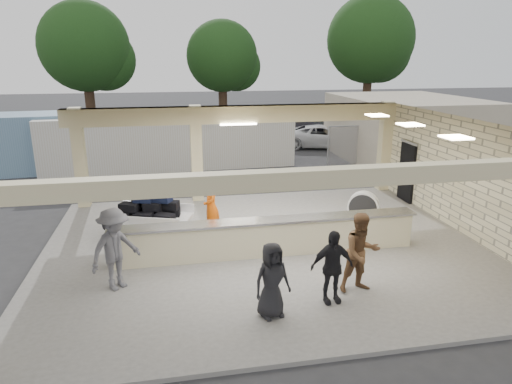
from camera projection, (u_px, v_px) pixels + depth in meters
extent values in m
plane|color=#2A2B2D|center=(264.00, 250.00, 12.73)|extent=(120.00, 120.00, 0.00)
cube|color=slate|center=(264.00, 248.00, 12.71)|extent=(12.00, 10.00, 0.10)
cube|color=beige|center=(265.00, 125.00, 11.73)|extent=(12.00, 10.00, 0.02)
cube|color=beige|center=(465.00, 179.00, 13.31)|extent=(0.02, 10.00, 3.50)
cube|color=black|center=(407.00, 173.00, 16.48)|extent=(0.10, 0.95, 2.10)
cube|color=beige|center=(237.00, 114.00, 16.28)|extent=(12.00, 0.50, 0.60)
cube|color=beige|center=(327.00, 177.00, 7.21)|extent=(12.00, 0.30, 0.30)
cube|color=beige|center=(80.00, 159.00, 15.70)|extent=(0.40, 0.40, 3.50)
cube|color=beige|center=(197.00, 154.00, 16.42)|extent=(0.40, 0.40, 3.50)
cube|color=beige|center=(384.00, 147.00, 17.78)|extent=(0.40, 0.40, 3.50)
cube|color=white|center=(238.00, 124.00, 16.14)|extent=(1.30, 0.12, 0.06)
cube|color=#FFEABF|center=(377.00, 115.00, 13.83)|extent=(0.55, 0.55, 0.04)
cube|color=#FFEABF|center=(410.00, 125.00, 11.95)|extent=(0.55, 0.55, 0.04)
cube|color=#FFEABF|center=(456.00, 137.00, 10.07)|extent=(0.55, 0.55, 0.04)
cube|color=beige|center=(268.00, 238.00, 12.10)|extent=(8.00, 0.50, 0.90)
cube|color=#B7B7BC|center=(268.00, 221.00, 11.96)|extent=(8.20, 0.58, 0.06)
cube|color=white|center=(150.00, 220.00, 13.23)|extent=(2.56, 2.02, 0.11)
cylinder|color=black|center=(115.00, 236.00, 13.00)|extent=(0.22, 0.37, 0.36)
cylinder|color=black|center=(129.00, 224.00, 13.93)|extent=(0.22, 0.37, 0.36)
cylinder|color=black|center=(175.00, 239.00, 12.73)|extent=(0.22, 0.37, 0.36)
cylinder|color=black|center=(186.00, 227.00, 13.67)|extent=(0.22, 0.37, 0.36)
cube|color=white|center=(158.00, 207.00, 13.81)|extent=(2.13, 0.80, 0.27)
cube|color=white|center=(141.00, 222.00, 12.54)|extent=(2.13, 0.80, 0.27)
cube|color=black|center=(123.00, 216.00, 13.03)|extent=(0.60, 0.50, 0.23)
cube|color=black|center=(144.00, 217.00, 12.94)|extent=(0.60, 0.50, 0.23)
cube|color=black|center=(165.00, 218.00, 12.85)|extent=(0.60, 0.50, 0.23)
cube|color=black|center=(130.00, 210.00, 13.54)|extent=(0.60, 0.50, 0.23)
cube|color=black|center=(151.00, 211.00, 13.45)|extent=(0.60, 0.50, 0.23)
cube|color=black|center=(171.00, 212.00, 13.36)|extent=(0.60, 0.50, 0.23)
cube|color=black|center=(129.00, 207.00, 13.02)|extent=(0.60, 0.50, 0.23)
cube|color=black|center=(152.00, 206.00, 13.10)|extent=(0.60, 0.50, 0.23)
cube|color=black|center=(170.00, 205.00, 13.20)|extent=(0.60, 0.50, 0.23)
cube|color=black|center=(141.00, 203.00, 13.42)|extent=(0.60, 0.50, 0.23)
cube|color=black|center=(143.00, 198.00, 13.07)|extent=(0.60, 0.50, 0.23)
cube|color=black|center=(162.00, 198.00, 13.07)|extent=(0.60, 0.50, 0.23)
cylinder|color=white|center=(363.00, 207.00, 14.21)|extent=(0.99, 0.77, 0.96)
cylinder|color=black|center=(363.00, 207.00, 14.21)|extent=(0.92, 0.75, 0.86)
cube|color=white|center=(353.00, 220.00, 14.27)|extent=(0.06, 0.54, 0.32)
cube|color=white|center=(372.00, 219.00, 14.39)|extent=(0.06, 0.54, 0.32)
imported|color=#EA5B0C|center=(211.00, 207.00, 13.05)|extent=(0.38, 0.70, 1.91)
imported|color=brown|center=(361.00, 253.00, 10.08)|extent=(0.93, 0.49, 1.83)
imported|color=black|center=(332.00, 267.00, 9.64)|extent=(0.97, 0.40, 1.63)
imported|color=#535258|center=(115.00, 249.00, 10.17)|extent=(1.22, 1.13, 1.91)
imported|color=black|center=(272.00, 280.00, 9.12)|extent=(0.83, 0.51, 1.58)
imported|color=white|center=(323.00, 137.00, 26.79)|extent=(5.02, 3.31, 1.32)
imported|color=white|center=(414.00, 131.00, 28.02)|extent=(4.95, 2.25, 1.51)
imported|color=black|center=(310.00, 131.00, 28.00)|extent=(4.66, 3.90, 1.52)
cube|color=silver|center=(171.00, 141.00, 21.90)|extent=(11.85, 2.88, 2.55)
cylinder|color=gray|center=(328.00, 147.00, 21.81)|extent=(0.06, 0.06, 2.00)
cylinder|color=gray|center=(367.00, 146.00, 22.17)|extent=(0.06, 0.06, 2.00)
cylinder|color=gray|center=(405.00, 144.00, 22.53)|extent=(0.06, 0.06, 2.00)
cylinder|color=gray|center=(442.00, 143.00, 22.89)|extent=(0.06, 0.06, 2.00)
cylinder|color=gray|center=(477.00, 142.00, 23.25)|extent=(0.06, 0.06, 2.00)
cylinder|color=gray|center=(512.00, 140.00, 23.61)|extent=(0.06, 0.06, 2.00)
cube|color=gray|center=(442.00, 143.00, 22.89)|extent=(12.00, 0.02, 2.00)
cylinder|color=gray|center=(444.00, 123.00, 22.61)|extent=(12.00, 0.05, 0.05)
cylinder|color=#382619|center=(90.00, 98.00, 33.24)|extent=(0.70, 0.70, 4.50)
sphere|color=black|center=(84.00, 46.00, 32.21)|extent=(6.30, 6.30, 6.30)
sphere|color=black|center=(104.00, 60.00, 33.24)|extent=(4.50, 4.50, 4.50)
cylinder|color=#382619|center=(223.00, 97.00, 36.99)|extent=(0.70, 0.70, 4.00)
sphere|color=black|center=(222.00, 56.00, 36.07)|extent=(5.60, 5.60, 5.60)
sphere|color=black|center=(236.00, 66.00, 37.08)|extent=(4.00, 4.00, 4.00)
cylinder|color=#382619|center=(367.00, 90.00, 38.06)|extent=(0.70, 0.70, 5.00)
sphere|color=black|center=(370.00, 39.00, 36.92)|extent=(7.00, 7.00, 7.00)
sphere|color=black|center=(380.00, 52.00, 37.98)|extent=(5.00, 5.00, 5.00)
cube|color=#BCAE95|center=(405.00, 129.00, 23.39)|extent=(6.00, 8.00, 3.20)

